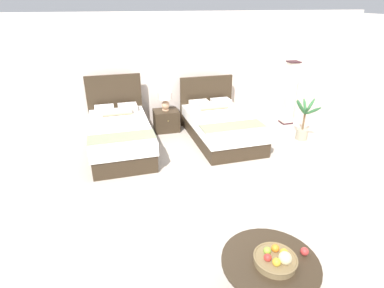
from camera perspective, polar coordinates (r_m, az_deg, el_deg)
The scene contains 12 objects.
ground_plane at distance 4.86m, azimuth 0.99°, elevation -9.20°, with size 10.33×10.00×0.02m, color #ACA093.
wall_back at distance 7.30m, azimuth -5.91°, elevation 13.22°, with size 10.33×0.12×2.50m, color silver.
wall_side_right at distance 6.35m, azimuth 30.97°, elevation 8.06°, with size 0.12×5.60×2.50m, color silver.
bed_near_window at distance 6.25m, azimuth -13.07°, elevation 1.72°, with size 1.21×2.19×1.29m.
bed_near_corner at distance 6.62m, azimuth 5.24°, elevation 3.36°, with size 1.29×2.16×1.14m.
nightstand at distance 7.08m, azimuth -4.75°, elevation 4.34°, with size 0.54×0.48×0.48m.
table_lamp at distance 6.94m, azimuth -4.93°, elevation 8.28°, with size 0.30×0.30×0.41m.
coffee_table at distance 3.35m, azimuth 14.03°, elevation -21.36°, with size 0.94×0.94×0.44m.
fruit_bowl at distance 3.22m, azimuth 15.18°, elevation -19.71°, with size 0.42×0.42×0.19m.
loose_apple at distance 3.40m, azimuth 19.96°, elevation -18.05°, with size 0.08×0.08×0.08m.
floor_lamp_corner at distance 7.70m, azimuth 17.44°, elevation 8.89°, with size 0.26×0.26×1.48m.
potted_palm at distance 6.96m, azimuth 19.75°, elevation 3.38°, with size 0.51×0.61×0.92m.
Camera 1 is at (-1.10, -3.87, 2.71)m, focal length 29.04 mm.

